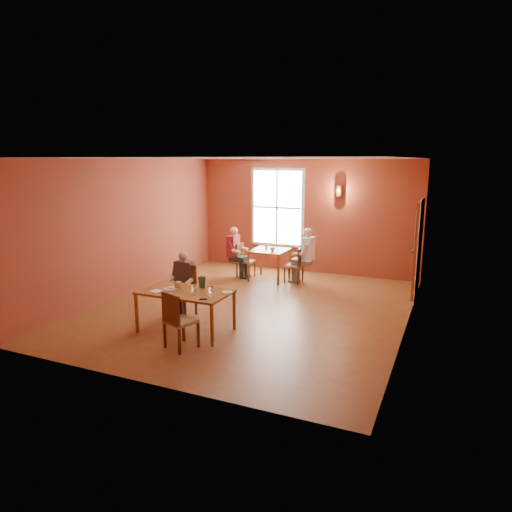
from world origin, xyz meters
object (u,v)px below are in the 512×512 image
at_px(diner_white, 295,256).
at_px(diner_maroon, 245,253).
at_px(second_table, 269,265).
at_px(chair_diner_white, 294,265).
at_px(chair_empty, 181,320).
at_px(chair_diner_maroon, 246,260).
at_px(chair_diner_main, 182,292).
at_px(diner_main, 181,287).
at_px(main_table, 186,311).

bearing_deg(diner_white, diner_maroon, 90.00).
bearing_deg(second_table, chair_diner_white, 0.00).
distance_m(chair_diner_white, diner_white, 0.22).
xyz_separation_m(chair_empty, chair_diner_maroon, (-0.97, 4.55, -0.04)).
bearing_deg(chair_diner_main, diner_main, 90.00).
xyz_separation_m(chair_diner_maroon, diner_maroon, (-0.03, 0.00, 0.19)).
distance_m(main_table, chair_diner_main, 0.83).
height_order(main_table, chair_diner_maroon, chair_diner_maroon).
bearing_deg(diner_white, chair_diner_white, 90.00).
xyz_separation_m(main_table, chair_empty, (0.33, -0.66, 0.10)).
distance_m(second_table, diner_maroon, 0.72).
relative_size(chair_empty, chair_diner_maroon, 1.09).
bearing_deg(main_table, chair_diner_main, 127.57).
xyz_separation_m(diner_main, diner_maroon, (-0.18, 3.27, 0.03)).
distance_m(main_table, chair_diner_white, 3.95).
bearing_deg(main_table, chair_diner_white, 80.45).
xyz_separation_m(second_table, diner_white, (0.68, 0.00, 0.27)).
height_order(chair_diner_main, diner_maroon, diner_maroon).
bearing_deg(diner_main, chair_empty, 123.01).
height_order(main_table, chair_diner_white, chair_diner_white).
distance_m(chair_diner_main, chair_diner_white, 3.44).
distance_m(chair_diner_main, diner_maroon, 3.25).
distance_m(second_table, chair_diner_maroon, 0.65).
distance_m(diner_main, chair_diner_white, 3.47).
relative_size(chair_diner_main, chair_empty, 1.03).
height_order(chair_empty, second_table, chair_empty).
xyz_separation_m(diner_main, chair_empty, (0.83, -1.28, -0.13)).
bearing_deg(main_table, diner_white, 80.02).
relative_size(chair_diner_white, diner_white, 0.67).
height_order(main_table, chair_diner_main, chair_diner_main).
bearing_deg(chair_diner_main, diner_maroon, -86.90).
relative_size(chair_empty, diner_white, 0.72).
bearing_deg(diner_maroon, main_table, 9.85).
bearing_deg(diner_white, chair_diner_main, 159.92).
xyz_separation_m(main_table, diner_white, (0.68, 3.89, 0.29)).
distance_m(chair_diner_main, chair_empty, 1.55).
bearing_deg(chair_diner_white, chair_empty, 175.90).
relative_size(main_table, chair_diner_white, 1.79).
xyz_separation_m(chair_empty, chair_diner_white, (0.33, 4.55, -0.03)).
distance_m(chair_empty, second_table, 4.56).
height_order(chair_diner_main, chair_diner_white, chair_diner_main).
relative_size(chair_diner_main, chair_diner_white, 1.11).
relative_size(diner_main, diner_maroon, 0.96).
bearing_deg(chair_diner_main, chair_diner_maroon, -87.43).
relative_size(chair_diner_main, diner_main, 0.82).
distance_m(diner_main, chair_diner_maroon, 3.28).
bearing_deg(diner_maroon, diner_white, 90.00).
height_order(chair_diner_white, diner_maroon, diner_maroon).
xyz_separation_m(chair_diner_main, second_table, (0.50, 3.24, -0.10)).
xyz_separation_m(second_table, chair_diner_white, (0.65, 0.00, 0.06)).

